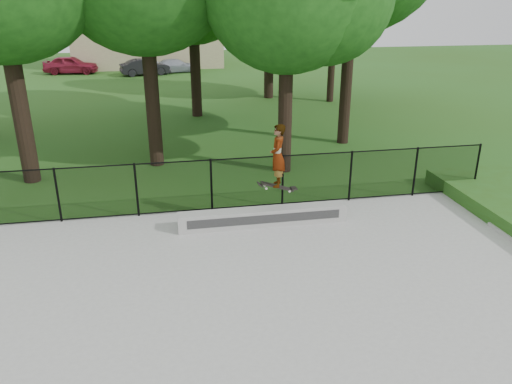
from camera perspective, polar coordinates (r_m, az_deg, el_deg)
The scene contains 9 objects.
ground at distance 8.93m, azimuth -0.91°, elevation -17.57°, with size 100.00×100.00×0.00m, color #2B5217.
concrete_slab at distance 8.91m, azimuth -0.92°, elevation -17.42°, with size 14.00×12.00×0.06m, color #9C9B97.
grind_ledge at distance 12.93m, azimuth 0.86°, elevation -2.86°, with size 4.40×0.40×0.46m, color #AAA9A5.
car_a at distance 41.89m, azimuth -20.42°, elevation 13.48°, with size 1.61×3.96×1.36m, color maroon.
car_b at distance 39.57m, azimuth -12.56°, elevation 13.77°, with size 1.28×3.32×1.21m, color black.
car_c at distance 40.60m, azimuth -9.08°, elevation 14.07°, with size 1.44×3.27×1.03m, color #989DAC.
skater_airborne at distance 12.31m, azimuth 2.48°, elevation 4.01°, with size 0.81×0.65×1.78m.
chainlink_fence at distance 13.67m, azimuth -5.12°, elevation 0.80°, with size 16.06×0.06×1.50m.
distant_building at distance 44.98m, azimuth -12.16°, elevation 16.69°, with size 12.40×6.40×4.30m.
Camera 1 is at (-1.14, -6.84, 5.64)m, focal length 35.00 mm.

